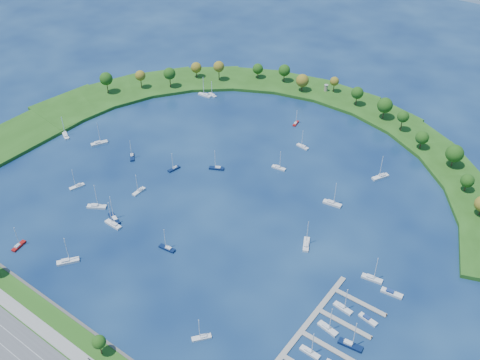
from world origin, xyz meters
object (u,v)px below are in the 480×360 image
Objects in this scene: moored_boat_14 at (202,337)px; docked_boat_10 at (372,278)px; moored_boat_16 at (96,206)px; moored_boat_6 at (114,218)px; dock_system at (309,353)px; docked_boat_11 at (392,293)px; moored_boat_3 at (66,135)px; moored_boat_20 at (303,146)px; moored_boat_9 at (167,248)px; moored_boat_13 at (217,168)px; harbor_tower at (326,88)px; docked_boat_6 at (328,328)px; moored_boat_15 at (99,143)px; moored_boat_2 at (68,261)px; moored_boat_8 at (279,167)px; docked_boat_8 at (343,308)px; moored_boat_10 at (139,191)px; moored_boat_11 at (132,156)px; moored_boat_4 at (332,203)px; docked_boat_7 at (350,344)px; moored_boat_7 at (77,186)px; docked_boat_9 at (368,319)px; moored_boat_18 at (19,245)px; moored_boat_19 at (205,95)px; moored_boat_1 at (306,244)px; moored_boat_12 at (381,176)px; docked_boat_4 at (310,352)px; moored_boat_17 at (174,168)px; moored_boat_5 at (296,123)px.

docked_boat_10 reaches higher than moored_boat_14.
moored_boat_6 is at bearing -36.84° from moored_boat_16.
docked_boat_11 reaches higher than dock_system.
moored_boat_3 is 1.16× the size of moored_boat_20.
moored_boat_13 is at bearing -78.41° from moored_boat_9.
harbor_tower is 0.36× the size of docked_boat_6.
moored_boat_9 is 97.83m from moored_boat_15.
moored_boat_8 is at bearing 18.55° from moored_boat_2.
moored_boat_10 is at bearing -175.41° from docked_boat_8.
docked_boat_10 is (2.61, 47.40, 0.59)m from dock_system.
moored_boat_11 is 148.58m from docked_boat_6.
harbor_tower is at bearing 112.92° from moored_boat_4.
moored_boat_3 is 1.09× the size of moored_boat_13.
moored_boat_10 is at bearing -134.74° from moored_boat_8.
docked_boat_7 reaches higher than docked_boat_8.
moored_boat_7 is at bearing -176.07° from docked_boat_11.
moored_boat_16 is (-13.64, 1.07, 0.01)m from moored_boat_6.
moored_boat_4 is 70.89m from docked_boat_9.
harbor_tower is 170.62m from moored_boat_9.
moored_boat_16 is 118.29m from moored_boat_20.
moored_boat_16 is 1.51× the size of docked_boat_11.
moored_boat_7 is at bearing 62.75° from moored_boat_20.
moored_boat_18 is 1.19× the size of docked_boat_11.
harbor_tower reaches higher than docked_boat_11.
moored_boat_9 is at bearing 118.03° from moored_boat_19.
moored_boat_1 is at bearing -134.48° from moored_boat_6.
moored_boat_14 is 48.30m from docked_boat_6.
moored_boat_7 is 157.68m from moored_boat_12.
moored_boat_9 is at bearing 95.83° from moored_boat_20.
docked_boat_4 is (118.79, -31.10, 0.02)m from moored_boat_10.
moored_boat_10 is at bearing -35.82° from moored_boat_9.
moored_boat_9 is (-48.83, -39.09, -0.05)m from moored_boat_1.
moored_boat_4 is 129.85m from moored_boat_7.
moored_boat_20 reaches higher than moored_boat_18.
docked_boat_6 is at bearing 41.92° from moored_boat_12.
moored_boat_4 reaches higher than moored_boat_17.
moored_boat_3 is at bearing 133.73° from moored_boat_15.
moored_boat_3 is at bearing -127.76° from moored_boat_11.
moored_boat_7 is 147.18m from docked_boat_6.
docked_boat_7 reaches higher than moored_boat_4.
moored_boat_18 is at bearing -128.27° from moored_boat_15.
moored_boat_5 is 126.14m from moored_boat_9.
moored_boat_8 is at bearing 150.27° from moored_boat_19.
moored_boat_4 is 97.21m from moored_boat_10.
docked_boat_10 is (2.40, 33.64, 0.01)m from docked_boat_6.
moored_boat_14 is at bearing -89.04° from moored_boat_15.
dock_system is 7.39× the size of moored_boat_14.
docked_boat_7 is (128.06, -44.52, 0.09)m from moored_boat_17.
moored_boat_11 is at bearing 61.61° from moored_boat_2.
dock_system is 7.78× the size of moored_boat_17.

